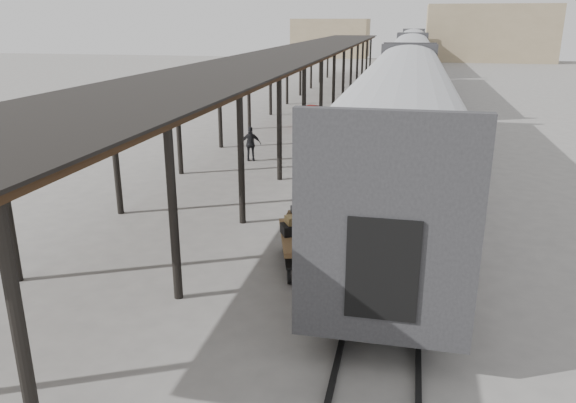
% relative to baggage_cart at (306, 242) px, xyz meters
% --- Properties ---
extents(ground, '(160.00, 160.00, 0.00)m').
position_rel_baggage_cart_xyz_m(ground, '(-1.14, -0.29, -0.65)').
color(ground, slate).
rests_on(ground, ground).
extents(train, '(3.45, 76.01, 4.01)m').
position_rel_baggage_cart_xyz_m(train, '(2.05, 33.50, 2.04)').
color(train, silver).
rests_on(train, ground).
extents(canopy, '(4.90, 64.30, 4.15)m').
position_rel_baggage_cart_xyz_m(canopy, '(-4.54, 23.71, 3.36)').
color(canopy, '#422B19').
rests_on(canopy, ground).
extents(rails, '(1.54, 150.00, 0.12)m').
position_rel_baggage_cart_xyz_m(rails, '(2.06, 33.71, -0.59)').
color(rails, black).
rests_on(rails, ground).
extents(building_far, '(18.00, 10.00, 8.00)m').
position_rel_baggage_cart_xyz_m(building_far, '(12.86, 77.71, 3.35)').
color(building_far, tan).
rests_on(building_far, ground).
extents(building_left, '(12.00, 8.00, 6.00)m').
position_rel_baggage_cart_xyz_m(building_left, '(-11.14, 81.71, 2.35)').
color(building_left, tan).
rests_on(building_left, ground).
extents(baggage_cart, '(1.86, 2.65, 0.86)m').
position_rel_baggage_cart_xyz_m(baggage_cart, '(0.00, 0.00, 0.00)').
color(baggage_cart, brown).
rests_on(baggage_cart, ground).
extents(suitcase_stack, '(1.19, 1.36, 0.57)m').
position_rel_baggage_cart_xyz_m(suitcase_stack, '(-0.16, 0.25, 0.40)').
color(suitcase_stack, '#38383A').
rests_on(suitcase_stack, baggage_cart).
extents(luggage_tug, '(1.35, 1.64, 1.25)m').
position_rel_baggage_cart_xyz_m(luggage_tug, '(-3.26, 18.54, -0.07)').
color(luggage_tug, maroon).
rests_on(luggage_tug, ground).
extents(porter, '(0.51, 0.70, 1.78)m').
position_rel_baggage_cart_xyz_m(porter, '(0.06, -0.65, 1.10)').
color(porter, navy).
rests_on(porter, baggage_cart).
extents(pedestrian, '(0.95, 0.58, 1.52)m').
position_rel_baggage_cart_xyz_m(pedestrian, '(-4.41, 10.40, 0.11)').
color(pedestrian, black).
rests_on(pedestrian, ground).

